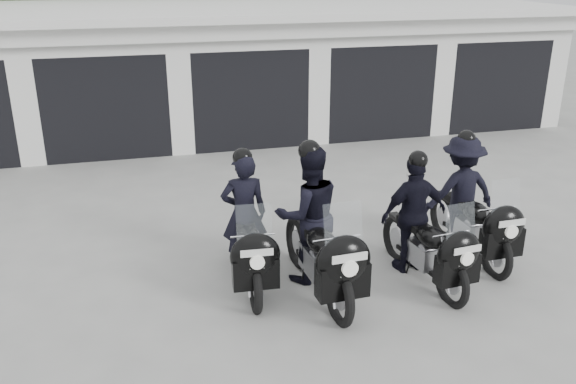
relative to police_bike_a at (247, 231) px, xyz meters
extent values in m
plane|color=#9A9A95|center=(1.28, 0.47, -0.72)|extent=(80.00, 80.00, 0.00)
cube|color=silver|center=(1.28, 8.97, 0.68)|extent=(16.00, 6.00, 2.80)
cube|color=silver|center=(1.28, 8.77, 2.16)|extent=(16.40, 6.80, 0.16)
cube|color=silver|center=(1.28, 5.72, 1.93)|extent=(16.40, 0.12, 0.40)
cube|color=black|center=(1.28, 5.95, -0.60)|extent=(16.00, 0.06, 0.24)
cube|color=silver|center=(-3.37, 6.12, 0.68)|extent=(0.50, 0.50, 2.80)
cube|color=black|center=(-1.82, 7.17, 0.38)|extent=(2.60, 2.60, 2.20)
cube|color=silver|center=(-1.82, 6.12, 1.78)|extent=(2.60, 0.50, 0.60)
cube|color=silver|center=(-0.27, 6.12, 0.68)|extent=(0.50, 0.50, 2.80)
cube|color=black|center=(1.28, 7.17, 0.38)|extent=(2.60, 2.60, 2.20)
cube|color=silver|center=(1.28, 6.12, 1.78)|extent=(2.60, 0.50, 0.60)
cube|color=silver|center=(2.83, 6.12, 0.68)|extent=(0.50, 0.50, 2.80)
cube|color=black|center=(4.38, 7.17, 0.38)|extent=(2.60, 2.60, 2.20)
cube|color=silver|center=(4.38, 6.12, 1.78)|extent=(2.60, 0.50, 0.60)
cube|color=silver|center=(5.93, 6.12, 0.68)|extent=(0.50, 0.50, 2.80)
cube|color=black|center=(7.48, 7.17, 0.38)|extent=(2.60, 2.60, 2.20)
cube|color=silver|center=(7.48, 6.12, 1.78)|extent=(2.60, 0.50, 0.60)
cube|color=silver|center=(9.03, 6.12, 0.68)|extent=(0.50, 0.50, 2.80)
cube|color=#1D3C15|center=(1.28, 12.97, 1.43)|extent=(20.00, 2.00, 4.30)
cylinder|color=black|center=(4.28, 14.47, 0.93)|extent=(0.24, 0.24, 3.30)
cylinder|color=black|center=(8.78, 14.47, 0.93)|extent=(0.24, 0.24, 3.30)
torus|color=black|center=(-0.05, -0.69, -0.42)|extent=(0.15, 0.71, 0.70)
torus|color=black|center=(0.05, 0.69, -0.42)|extent=(0.15, 0.71, 0.70)
cube|color=#A1A1A6|center=(0.00, 0.02, -0.36)|extent=(0.29, 0.54, 0.31)
cube|color=black|center=(0.00, 0.00, -0.51)|extent=(0.16, 1.25, 0.06)
ellipsoid|color=black|center=(-0.01, -0.15, -0.03)|extent=(0.35, 0.57, 0.28)
cube|color=black|center=(0.02, 0.27, -0.01)|extent=(0.29, 0.54, 0.10)
ellipsoid|color=black|center=(-0.05, -0.77, 0.03)|extent=(0.63, 0.36, 0.58)
cube|color=black|center=(-0.05, -0.77, -0.19)|extent=(0.57, 0.25, 0.38)
cube|color=#B2BFC6|center=(-0.05, -0.74, 0.41)|extent=(0.43, 0.14, 0.49)
cylinder|color=silver|center=(-0.04, -0.58, 0.20)|extent=(0.54, 0.06, 0.03)
cube|color=silver|center=(-0.06, -0.93, 0.14)|extent=(0.38, 0.04, 0.09)
cube|color=silver|center=(-0.06, -0.90, -0.03)|extent=(0.17, 0.03, 0.10)
imported|color=black|center=(0.02, 0.29, 0.12)|extent=(0.64, 0.44, 1.69)
sphere|color=black|center=(0.02, 0.29, 0.91)|extent=(0.26, 0.26, 0.26)
torus|color=black|center=(0.85, -1.21, -0.39)|extent=(0.16, 0.78, 0.77)
torus|color=black|center=(0.76, 0.30, -0.39)|extent=(0.16, 0.78, 0.77)
cube|color=#A1A1A6|center=(0.81, -0.43, -0.32)|extent=(0.31, 0.60, 0.34)
cube|color=black|center=(0.81, -0.45, -0.49)|extent=(0.17, 1.37, 0.06)
ellipsoid|color=black|center=(0.82, -0.61, 0.04)|extent=(0.38, 0.63, 0.30)
cube|color=black|center=(0.79, -0.16, 0.06)|extent=(0.31, 0.60, 0.11)
ellipsoid|color=black|center=(0.86, -1.30, 0.10)|extent=(0.68, 0.39, 0.63)
cube|color=black|center=(0.86, -1.30, -0.14)|extent=(0.62, 0.27, 0.42)
cube|color=#B2BFC6|center=(0.86, -1.26, 0.52)|extent=(0.47, 0.15, 0.54)
cylinder|color=silver|center=(0.85, -1.09, 0.29)|extent=(0.59, 0.06, 0.03)
cube|color=silver|center=(0.87, -1.48, 0.23)|extent=(0.42, 0.04, 0.09)
cube|color=silver|center=(0.87, -1.44, 0.04)|extent=(0.19, 0.03, 0.11)
imported|color=black|center=(0.79, -0.14, 0.20)|extent=(0.94, 0.75, 1.85)
sphere|color=black|center=(0.79, -0.14, 1.07)|extent=(0.28, 0.28, 0.28)
torus|color=black|center=(2.33, -1.20, -0.43)|extent=(0.17, 0.69, 0.68)
torus|color=black|center=(2.19, 0.14, -0.43)|extent=(0.17, 0.69, 0.68)
cube|color=#A1A1A6|center=(2.26, -0.51, -0.37)|extent=(0.29, 0.54, 0.30)
cube|color=black|center=(2.26, -0.53, -0.52)|extent=(0.20, 1.22, 0.06)
ellipsoid|color=black|center=(2.28, -0.67, -0.05)|extent=(0.36, 0.57, 0.27)
cube|color=black|center=(2.24, -0.27, -0.03)|extent=(0.29, 0.54, 0.09)
ellipsoid|color=black|center=(2.34, -1.28, 0.01)|extent=(0.62, 0.37, 0.56)
cube|color=black|center=(2.34, -1.28, -0.21)|extent=(0.56, 0.26, 0.37)
cube|color=#B2BFC6|center=(2.34, -1.25, 0.38)|extent=(0.42, 0.15, 0.48)
cylinder|color=silver|center=(2.32, -1.09, 0.18)|extent=(0.52, 0.08, 0.03)
cube|color=silver|center=(2.36, -1.43, 0.12)|extent=(0.37, 0.05, 0.08)
cube|color=silver|center=(2.35, -1.41, -0.05)|extent=(0.17, 0.03, 0.09)
imported|color=black|center=(2.23, -0.25, 0.10)|extent=(1.01, 0.64, 1.64)
sphere|color=black|center=(2.23, -0.25, 0.87)|extent=(0.25, 0.25, 0.25)
torus|color=black|center=(3.26, -0.71, -0.42)|extent=(0.13, 0.71, 0.71)
torus|color=black|center=(3.22, 0.69, -0.42)|extent=(0.13, 0.71, 0.71)
cube|color=#A1A1A6|center=(3.24, 0.01, -0.35)|extent=(0.27, 0.54, 0.31)
cube|color=black|center=(3.24, -0.01, -0.51)|extent=(0.11, 1.26, 0.06)
ellipsoid|color=black|center=(3.25, -0.16, -0.02)|extent=(0.33, 0.57, 0.28)
cube|color=black|center=(3.24, 0.26, 0.00)|extent=(0.27, 0.54, 0.10)
ellipsoid|color=black|center=(3.26, -0.79, 0.04)|extent=(0.62, 0.34, 0.58)
cube|color=black|center=(3.26, -0.79, -0.19)|extent=(0.57, 0.23, 0.39)
cube|color=#B2BFC6|center=(3.26, -0.76, 0.42)|extent=(0.43, 0.12, 0.50)
cylinder|color=silver|center=(3.26, -0.59, 0.21)|extent=(0.54, 0.04, 0.03)
cube|color=silver|center=(3.27, -0.95, 0.15)|extent=(0.39, 0.02, 0.09)
cube|color=silver|center=(3.27, -0.92, -0.02)|extent=(0.18, 0.02, 0.10)
imported|color=black|center=(3.24, 0.28, 0.13)|extent=(1.12, 0.60, 1.70)
sphere|color=black|center=(3.24, 0.28, 0.93)|extent=(0.26, 0.26, 0.26)
camera|label=1|loc=(-1.32, -7.11, 3.30)|focal=38.00mm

